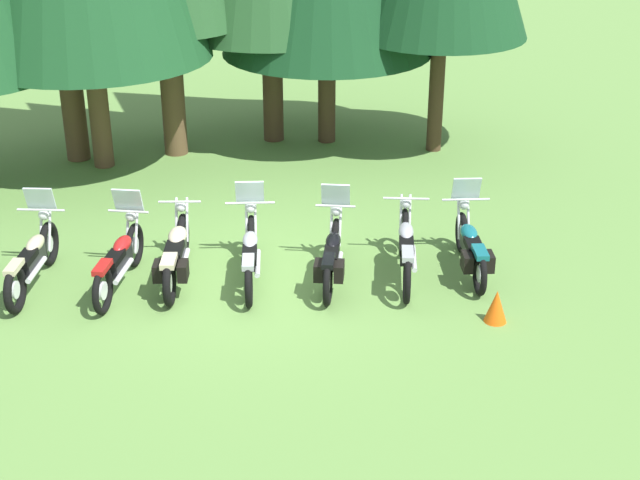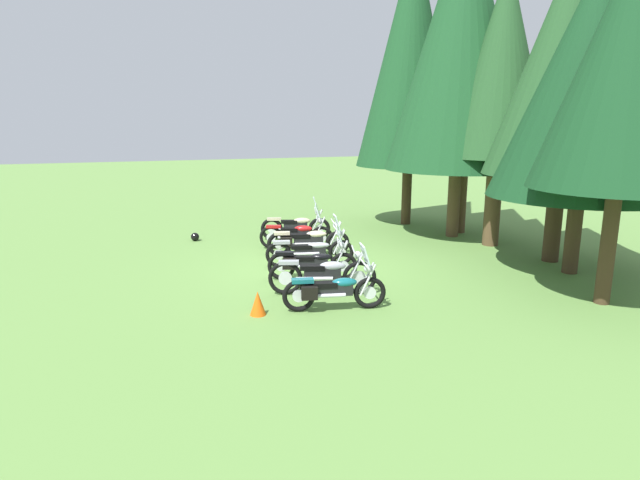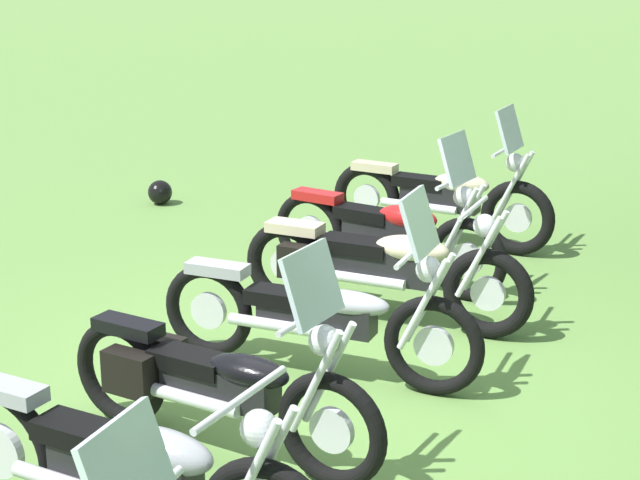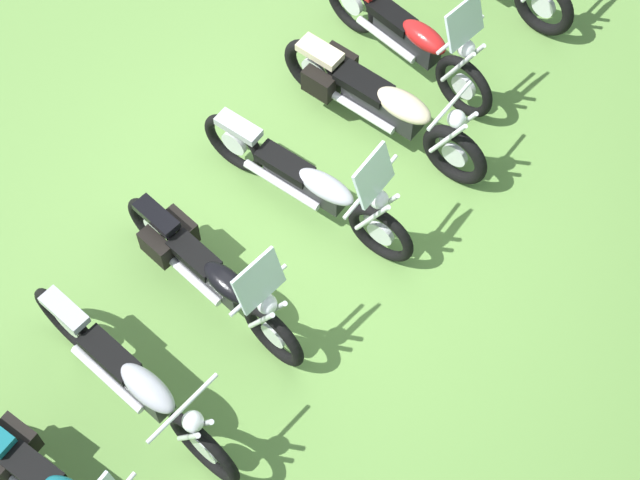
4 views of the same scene
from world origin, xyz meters
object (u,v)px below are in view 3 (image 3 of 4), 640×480
motorcycle_1 (389,232)px  dropped_helmet (160,192)px  motorcycle_2 (378,265)px  motorcycle_3 (321,314)px  motorcycle_5 (127,473)px  motorcycle_4 (215,381)px  motorcycle_0 (443,198)px

motorcycle_1 → dropped_helmet: (-2.09, -2.79, -0.34)m
motorcycle_2 → motorcycle_3: motorcycle_3 is taller
motorcycle_2 → motorcycle_5: (3.42, -0.69, 0.03)m
motorcycle_3 → motorcycle_5: motorcycle_3 is taller
motorcycle_2 → motorcycle_5: bearing=-88.5°
motorcycle_3 → motorcycle_1: bearing=95.7°
dropped_helmet → motorcycle_4: bearing=23.1°
dropped_helmet → motorcycle_0: bearing=75.1°
motorcycle_0 → dropped_helmet: motorcycle_0 is taller
motorcycle_1 → motorcycle_3: 1.94m
motorcycle_5 → motorcycle_0: bearing=96.9°
motorcycle_1 → motorcycle_4: bearing=-79.9°
motorcycle_3 → motorcycle_4: 1.24m
motorcycle_2 → motorcycle_0: bearing=94.6°
motorcycle_0 → motorcycle_5: (5.52, -0.99, 0.02)m
motorcycle_3 → dropped_helmet: (-4.03, -2.61, -0.32)m
motorcycle_3 → motorcycle_2: bearing=89.8°
motorcycle_1 → motorcycle_3: bearing=-75.0°
motorcycle_0 → motorcycle_4: motorcycle_0 is taller
motorcycle_2 → motorcycle_3: size_ratio=1.00×
motorcycle_1 → motorcycle_5: (4.26, -0.65, 0.01)m
motorcycle_0 → motorcycle_5: size_ratio=0.95×
motorcycle_2 → motorcycle_5: 3.49m
motorcycle_4 → motorcycle_1: bearing=98.6°
motorcycle_4 → dropped_helmet: size_ratio=7.89×
motorcycle_0 → motorcycle_4: bearing=-85.4°
motorcycle_0 → motorcycle_2: size_ratio=0.94×
motorcycle_0 → motorcycle_5: 5.60m
motorcycle_4 → motorcycle_5: bearing=-75.2°
motorcycle_2 → motorcycle_5: motorcycle_5 is taller
motorcycle_2 → dropped_helmet: size_ratio=8.79×
motorcycle_0 → motorcycle_3: motorcycle_0 is taller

